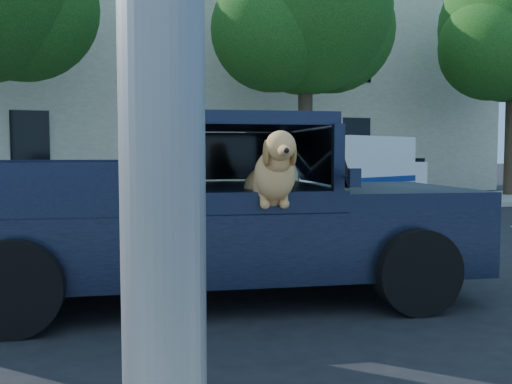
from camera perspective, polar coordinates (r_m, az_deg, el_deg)
ground at (r=7.03m, az=0.22°, el=-9.55°), size 120.00×120.00×0.00m
far_sidewalk at (r=15.88m, az=-11.13°, el=-1.76°), size 60.00×4.00×0.15m
lane_stripes at (r=10.86m, az=4.07°, el=-4.70°), size 21.60×0.14×0.01m
street_tree_mid at (r=18.12m, az=5.08°, el=16.95°), size 6.00×5.20×8.60m
building_main at (r=23.71m, az=-6.64°, el=10.88°), size 26.00×6.00×9.00m
pickup_truck at (r=6.51m, az=-4.87°, el=-4.45°), size 6.00×3.37×2.05m
mail_truck at (r=16.52m, az=10.77°, el=1.37°), size 4.17×3.13×2.08m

